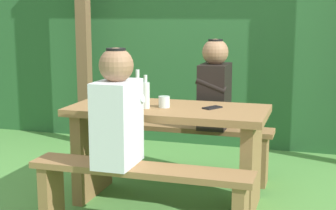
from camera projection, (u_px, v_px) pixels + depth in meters
name	position (u px, v px, depth m)	size (l,w,h in m)	color
ground_plane	(168.00, 202.00, 3.68)	(12.00, 12.00, 0.00)	#4E8B3F
hedge_backdrop	(223.00, 59.00, 5.44)	(6.40, 0.74, 1.75)	#295C2E
pergola_post_left	(84.00, 43.00, 5.17)	(0.12, 0.12, 2.13)	brown
picnic_table	(168.00, 138.00, 3.59)	(1.40, 0.64, 0.71)	olive
bench_near	(140.00, 186.00, 3.07)	(1.40, 0.24, 0.45)	olive
bench_far	(188.00, 140.00, 4.17)	(1.40, 0.24, 0.45)	olive
person_white_shirt	(117.00, 112.00, 3.03)	(0.25, 0.35, 0.72)	silver
person_black_coat	(215.00, 87.00, 4.02)	(0.25, 0.35, 0.72)	black
drinking_glass	(164.00, 102.00, 3.52)	(0.08, 0.08, 0.08)	silver
bottle_left	(146.00, 95.00, 3.48)	(0.06, 0.06, 0.23)	silver
bottle_right	(138.00, 92.00, 3.56)	(0.06, 0.06, 0.26)	silver
cell_phone	(212.00, 108.00, 3.50)	(0.07, 0.14, 0.01)	black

